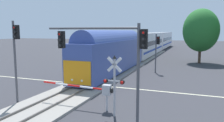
{
  "coord_description": "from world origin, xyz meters",
  "views": [
    {
      "loc": [
        9.84,
        -19.71,
        5.41
      ],
      "look_at": [
        0.97,
        3.64,
        2.0
      ],
      "focal_mm": 35.71,
      "sensor_mm": 36.0,
      "label": 1
    }
  ],
  "objects_px": {
    "commuter_train": "(148,43)",
    "crossing_signal_mast": "(114,80)",
    "traffic_signal_near_right": "(110,49)",
    "oak_far_right": "(201,30)",
    "crossing_gate_near": "(99,90)",
    "traffic_signal_median": "(16,49)",
    "traffic_signal_far_side": "(157,47)"
  },
  "relations": [
    {
      "from": "crossing_gate_near",
      "to": "traffic_signal_median",
      "type": "distance_m",
      "value": 6.66
    },
    {
      "from": "crossing_signal_mast",
      "to": "oak_far_right",
      "type": "xyz_separation_m",
      "value": [
        5.25,
        27.18,
        3.07
      ]
    },
    {
      "from": "crossing_gate_near",
      "to": "traffic_signal_near_right",
      "type": "distance_m",
      "value": 4.22
    },
    {
      "from": "crossing_signal_mast",
      "to": "traffic_signal_near_right",
      "type": "height_order",
      "value": "traffic_signal_near_right"
    },
    {
      "from": "commuter_train",
      "to": "traffic_signal_median",
      "type": "xyz_separation_m",
      "value": [
        -2.27,
        -35.34,
        1.34
      ]
    },
    {
      "from": "commuter_train",
      "to": "crossing_signal_mast",
      "type": "relative_size",
      "value": 16.73
    },
    {
      "from": "crossing_gate_near",
      "to": "crossing_signal_mast",
      "type": "relative_size",
      "value": 1.44
    },
    {
      "from": "crossing_gate_near",
      "to": "traffic_signal_median",
      "type": "height_order",
      "value": "traffic_signal_median"
    },
    {
      "from": "crossing_gate_near",
      "to": "commuter_train",
      "type": "bearing_deg",
      "value": 96.22
    },
    {
      "from": "crossing_gate_near",
      "to": "traffic_signal_near_right",
      "type": "height_order",
      "value": "traffic_signal_near_right"
    },
    {
      "from": "crossing_gate_near",
      "to": "crossing_signal_mast",
      "type": "height_order",
      "value": "crossing_signal_mast"
    },
    {
      "from": "crossing_signal_mast",
      "to": "oak_far_right",
      "type": "relative_size",
      "value": 0.43
    },
    {
      "from": "traffic_signal_far_side",
      "to": "oak_far_right",
      "type": "height_order",
      "value": "oak_far_right"
    },
    {
      "from": "crossing_signal_mast",
      "to": "traffic_signal_median",
      "type": "relative_size",
      "value": 0.64
    },
    {
      "from": "traffic_signal_median",
      "to": "oak_far_right",
      "type": "relative_size",
      "value": 0.68
    },
    {
      "from": "crossing_gate_near",
      "to": "oak_far_right",
      "type": "distance_m",
      "value": 27.52
    },
    {
      "from": "commuter_train",
      "to": "crossing_signal_mast",
      "type": "height_order",
      "value": "commuter_train"
    },
    {
      "from": "crossing_gate_near",
      "to": "traffic_signal_far_side",
      "type": "bearing_deg",
      "value": 84.64
    },
    {
      "from": "commuter_train",
      "to": "crossing_gate_near",
      "type": "relative_size",
      "value": 11.58
    },
    {
      "from": "commuter_train",
      "to": "traffic_signal_near_right",
      "type": "bearing_deg",
      "value": -81.5
    },
    {
      "from": "traffic_signal_median",
      "to": "oak_far_right",
      "type": "distance_m",
      "value": 30.29
    },
    {
      "from": "traffic_signal_median",
      "to": "oak_far_right",
      "type": "height_order",
      "value": "oak_far_right"
    },
    {
      "from": "oak_far_right",
      "to": "crossing_gate_near",
      "type": "bearing_deg",
      "value": -104.2
    },
    {
      "from": "traffic_signal_near_right",
      "to": "traffic_signal_far_side",
      "type": "distance_m",
      "value": 17.5
    },
    {
      "from": "traffic_signal_median",
      "to": "crossing_signal_mast",
      "type": "bearing_deg",
      "value": 2.24
    },
    {
      "from": "commuter_train",
      "to": "traffic_signal_far_side",
      "type": "distance_m",
      "value": 19.87
    },
    {
      "from": "traffic_signal_median",
      "to": "crossing_gate_near",
      "type": "bearing_deg",
      "value": 10.24
    },
    {
      "from": "commuter_train",
      "to": "traffic_signal_near_right",
      "type": "relative_size",
      "value": 11.18
    },
    {
      "from": "crossing_signal_mast",
      "to": "traffic_signal_median",
      "type": "distance_m",
      "value": 7.63
    },
    {
      "from": "traffic_signal_near_right",
      "to": "traffic_signal_far_side",
      "type": "xyz_separation_m",
      "value": [
        -0.33,
        17.47,
        -1.07
      ]
    },
    {
      "from": "traffic_signal_near_right",
      "to": "oak_far_right",
      "type": "bearing_deg",
      "value": 80.27
    },
    {
      "from": "crossing_gate_near",
      "to": "crossing_signal_mast",
      "type": "distance_m",
      "value": 1.91
    }
  ]
}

